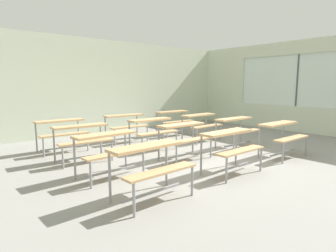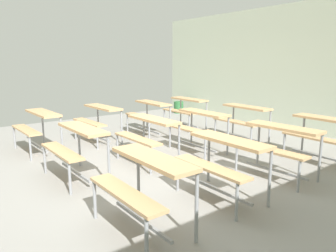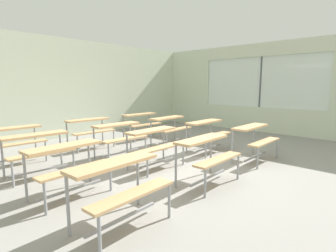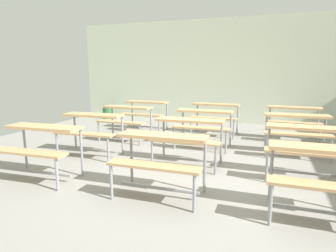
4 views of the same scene
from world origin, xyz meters
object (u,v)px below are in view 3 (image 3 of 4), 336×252
object	(u,v)px
desk_bench_r2c0	(38,145)
desk_bench_r3c2	(142,120)
desk_bench_r0c1	(207,150)
desk_bench_r0c2	(255,135)
desk_bench_r1c0	(68,158)
desk_bench_r0c0	(120,179)
desk_bench_r1c1	(155,139)
desk_bench_r1c2	(208,129)
desk_bench_r3c1	(90,126)
desk_bench_r2c2	(170,124)
desk_bench_r3c0	(14,136)
desk_bench_r2c1	(120,132)

from	to	relation	value
desk_bench_r2c0	desk_bench_r3c2	distance (m)	3.64
desk_bench_r0c1	desk_bench_r3c2	xyz separation A→B (m)	(1.74, 3.55, 0.00)
desk_bench_r0c1	desk_bench_r0c2	world-z (taller)	same
desk_bench_r1c0	desk_bench_r0c0	bearing A→B (deg)	-92.86
desk_bench_r0c2	desk_bench_r1c1	bearing A→B (deg)	145.08
desk_bench_r0c1	desk_bench_r1c2	bearing A→B (deg)	33.05
desk_bench_r3c1	desk_bench_r0c1	bearing A→B (deg)	-87.94
desk_bench_r2c0	desk_bench_r2c2	xyz separation A→B (m)	(3.42, -0.05, 0.00)
desk_bench_r1c0	desk_bench_r3c0	xyz separation A→B (m)	(0.02, 2.37, 0.00)
desk_bench_r2c1	desk_bench_r3c2	world-z (taller)	same
desk_bench_r2c0	desk_bench_r0c0	bearing A→B (deg)	-88.82
desk_bench_r0c2	desk_bench_r1c2	world-z (taller)	same
desk_bench_r0c0	desk_bench_r2c1	world-z (taller)	same
desk_bench_r2c0	desk_bench_r3c1	world-z (taller)	same
desk_bench_r2c0	desk_bench_r1c2	bearing A→B (deg)	-17.28
desk_bench_r2c1	desk_bench_r2c2	size ratio (longest dim) A/B	0.99
desk_bench_r3c0	desk_bench_r3c2	world-z (taller)	same
desk_bench_r0c1	desk_bench_r3c1	xyz separation A→B (m)	(0.02, 3.60, 0.00)
desk_bench_r1c1	desk_bench_r2c2	bearing A→B (deg)	33.23
desk_bench_r3c0	desk_bench_r2c0	bearing A→B (deg)	-87.72
desk_bench_r0c2	desk_bench_r1c0	xyz separation A→B (m)	(-3.55, 1.18, 0.00)
desk_bench_r1c0	desk_bench_r2c1	distance (m)	2.15
desk_bench_r0c0	desk_bench_r1c2	distance (m)	3.71
desk_bench_r0c1	desk_bench_r3c0	world-z (taller)	same
desk_bench_r1c0	desk_bench_r3c0	bearing A→B (deg)	86.78
desk_bench_r3c1	desk_bench_r1c2	bearing A→B (deg)	-52.52
desk_bench_r0c0	desk_bench_r0c2	world-z (taller)	same
desk_bench_r2c0	desk_bench_r3c1	xyz separation A→B (m)	(1.74, 1.19, 0.00)
desk_bench_r0c0	desk_bench_r2c1	xyz separation A→B (m)	(1.80, 2.39, 0.00)
desk_bench_r0c2	desk_bench_r2c2	distance (m)	2.36
desk_bench_r0c1	desk_bench_r3c2	world-z (taller)	same
desk_bench_r0c2	desk_bench_r3c2	xyz separation A→B (m)	(-0.03, 3.55, 0.00)
desk_bench_r0c2	desk_bench_r3c0	size ratio (longest dim) A/B	0.99
desk_bench_r2c2	desk_bench_r0c0	bearing A→B (deg)	-147.73
desk_bench_r2c2	desk_bench_r1c0	bearing A→B (deg)	-163.52
desk_bench_r1c0	desk_bench_r2c2	distance (m)	3.67
desk_bench_r0c2	desk_bench_r0c1	bearing A→B (deg)	179.84
desk_bench_r3c1	desk_bench_r2c2	bearing A→B (deg)	-34.14
desk_bench_r0c0	desk_bench_r2c2	size ratio (longest dim) A/B	1.00
desk_bench_r0c0	desk_bench_r1c0	distance (m)	1.21
desk_bench_r0c1	desk_bench_r2c2	xyz separation A→B (m)	(1.70, 2.35, 0.00)
desk_bench_r1c2	desk_bench_r2c0	distance (m)	3.67
desk_bench_r3c1	desk_bench_r1c1	bearing A→B (deg)	-87.79
desk_bench_r3c0	desk_bench_r3c2	bearing A→B (deg)	0.69
desk_bench_r2c1	desk_bench_r3c1	world-z (taller)	same
desk_bench_r0c2	desk_bench_r0c0	bearing A→B (deg)	-179.49
desk_bench_r1c1	desk_bench_r2c0	world-z (taller)	same
desk_bench_r2c0	desk_bench_r3c1	distance (m)	2.11
desk_bench_r1c2	desk_bench_r3c2	world-z (taller)	same
desk_bench_r0c0	desk_bench_r2c1	bearing A→B (deg)	50.90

